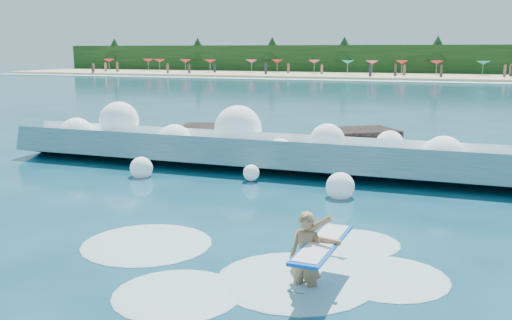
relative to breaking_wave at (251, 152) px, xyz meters
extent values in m
plane|color=#083443|center=(0.38, -6.49, -0.56)|extent=(200.00, 200.00, 0.00)
cube|color=tan|center=(0.38, 71.51, -0.36)|extent=(140.00, 20.00, 0.40)
cube|color=silver|center=(0.38, 60.51, -0.52)|extent=(140.00, 5.00, 0.08)
cube|color=black|center=(0.38, 81.51, 1.94)|extent=(140.00, 4.00, 5.00)
cube|color=teal|center=(0.00, -0.16, -0.09)|extent=(18.46, 2.81, 1.54)
cube|color=white|center=(0.00, 0.64, 0.37)|extent=(18.46, 1.30, 0.72)
cube|color=black|center=(-1.99, 1.33, -0.05)|extent=(3.09, 2.59, 1.46)
cube|color=black|center=(1.01, 0.53, -0.16)|extent=(2.43, 2.15, 1.13)
cube|color=black|center=(3.71, 1.73, 0.00)|extent=(2.88, 2.78, 1.58)
imported|color=#9E6D49|center=(4.74, -9.64, 0.00)|extent=(0.65, 0.47, 1.69)
cube|color=blue|center=(5.02, -9.59, 0.29)|extent=(0.61, 2.32, 0.06)
cube|color=white|center=(5.02, -9.59, 0.30)|extent=(0.51, 2.13, 0.06)
cylinder|color=black|center=(4.92, -10.84, -0.11)|extent=(0.01, 0.91, 0.43)
sphere|color=white|center=(-7.07, -0.61, 0.37)|extent=(1.29, 1.29, 1.29)
sphere|color=white|center=(-5.60, 0.14, 0.85)|extent=(1.54, 1.54, 1.54)
sphere|color=white|center=(-2.97, -0.20, 0.20)|extent=(1.37, 1.37, 1.37)
sphere|color=white|center=(-0.71, 0.53, 0.72)|extent=(1.76, 1.76, 1.76)
sphere|color=white|center=(1.16, -0.08, 0.11)|extent=(0.90, 0.90, 0.90)
sphere|color=white|center=(2.83, -0.11, 0.56)|extent=(1.20, 1.20, 1.20)
sphere|color=white|center=(4.83, 0.54, 0.45)|extent=(0.97, 0.97, 0.97)
sphere|color=white|center=(6.62, -0.54, 0.32)|extent=(1.37, 1.37, 1.37)
sphere|color=white|center=(-2.86, -2.75, -0.27)|extent=(0.76, 0.76, 0.76)
sphere|color=white|center=(0.84, -2.14, -0.27)|extent=(0.52, 0.52, 0.52)
sphere|color=white|center=(3.95, -3.12, -0.24)|extent=(0.83, 0.83, 0.83)
ellipsoid|color=silver|center=(4.46, -9.37, -0.56)|extent=(2.96, 2.96, 0.15)
ellipsoid|color=silver|center=(2.73, -10.66, -0.56)|extent=(2.29, 2.29, 0.11)
ellipsoid|color=silver|center=(6.04, -8.64, -0.56)|extent=(2.30, 2.30, 0.12)
ellipsoid|color=silver|center=(0.86, -8.57, -0.56)|extent=(2.87, 2.87, 0.14)
ellipsoid|color=silver|center=(5.10, -6.93, -0.56)|extent=(2.00, 2.00, 0.10)
cone|color=red|center=(-56.01, 72.24, 1.69)|extent=(2.00, 2.00, 0.50)
cone|color=red|center=(-49.02, 74.52, 1.69)|extent=(2.00, 2.00, 0.50)
cone|color=red|center=(-45.23, 72.11, 1.69)|extent=(2.00, 2.00, 0.50)
cone|color=red|center=(-39.75, 71.53, 1.69)|extent=(2.00, 2.00, 0.50)
cone|color=red|center=(-34.96, 71.52, 1.69)|extent=(2.00, 2.00, 0.50)
cone|color=#E14279|center=(-28.32, 74.14, 1.69)|extent=(2.00, 2.00, 0.50)
cone|color=red|center=(-24.16, 75.63, 1.69)|extent=(2.00, 2.00, 0.50)
cone|color=#E14279|center=(-17.49, 75.27, 1.69)|extent=(2.00, 2.00, 0.50)
cone|color=#15847E|center=(-11.32, 72.70, 1.69)|extent=(2.00, 2.00, 0.50)
cone|color=#E14279|center=(-7.41, 72.52, 1.69)|extent=(2.00, 2.00, 0.50)
cone|color=red|center=(-3.12, 75.02, 1.69)|extent=(2.00, 2.00, 0.50)
cone|color=red|center=(2.16, 74.80, 1.69)|extent=(2.00, 2.00, 0.50)
cone|color=#15847E|center=(8.91, 75.12, 1.69)|extent=(2.00, 2.00, 0.50)
cube|color=#3F332D|center=(-17.07, 74.77, 0.65)|extent=(0.35, 0.22, 1.61)
cube|color=#3F332D|center=(-17.52, 67.02, 0.54)|extent=(0.35, 0.22, 1.38)
cube|color=#8C664C|center=(12.10, 74.72, 0.63)|extent=(0.35, 0.22, 1.58)
cube|color=#262633|center=(3.20, 74.41, 0.57)|extent=(0.35, 0.22, 1.46)
cube|color=brown|center=(-44.06, 68.63, 0.65)|extent=(0.35, 0.22, 1.61)
cube|color=#3F332D|center=(-54.38, 66.22, 0.65)|extent=(0.35, 0.22, 1.62)
cube|color=#262633|center=(-29.99, 73.92, 0.64)|extent=(0.35, 0.22, 1.58)
cube|color=#8C664C|center=(-43.00, 65.46, 0.55)|extent=(0.35, 0.22, 1.42)
cube|color=#262633|center=(-2.73, 63.88, 0.56)|extent=(0.35, 0.22, 1.43)
cube|color=#3F332D|center=(-52.22, 62.04, 0.20)|extent=(0.35, 0.22, 1.35)
cube|color=#262633|center=(-30.54, 71.23, 0.64)|extent=(0.35, 0.22, 1.60)
cube|color=brown|center=(4.88, 67.87, 0.52)|extent=(0.35, 0.22, 1.35)
cube|color=#3F332D|center=(-6.73, 64.92, 0.57)|extent=(0.35, 0.22, 1.44)
cube|color=#8C664C|center=(2.84, 69.08, 0.65)|extent=(0.35, 0.22, 1.61)
cube|color=brown|center=(-39.74, 71.92, 0.60)|extent=(0.35, 0.22, 1.50)
camera|label=1|loc=(7.24, -18.84, 3.61)|focal=40.00mm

